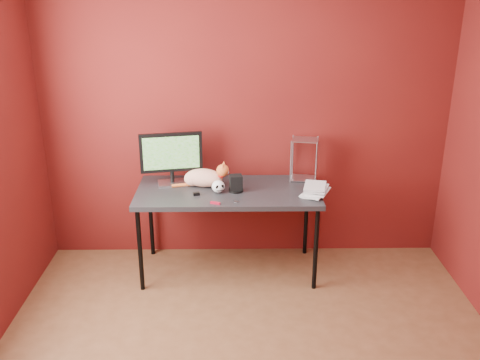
{
  "coord_description": "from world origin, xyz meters",
  "views": [
    {
      "loc": [
        -0.1,
        -2.71,
        2.38
      ],
      "look_at": [
        -0.05,
        1.15,
        0.92
      ],
      "focal_mm": 40.0,
      "sensor_mm": 36.0,
      "label": 1
    }
  ],
  "objects_px": {
    "cat": "(204,178)",
    "speaker": "(236,184)",
    "monitor": "(171,156)",
    "skull_mug": "(218,186)",
    "desk": "(228,195)",
    "book_stack": "(308,138)"
  },
  "relations": [
    {
      "from": "monitor",
      "to": "speaker",
      "type": "relative_size",
      "value": 3.7
    },
    {
      "from": "cat",
      "to": "speaker",
      "type": "xyz_separation_m",
      "value": [
        0.26,
        -0.12,
        -0.01
      ]
    },
    {
      "from": "desk",
      "to": "speaker",
      "type": "xyz_separation_m",
      "value": [
        0.07,
        -0.03,
        0.11
      ]
    },
    {
      "from": "book_stack",
      "to": "cat",
      "type": "bearing_deg",
      "value": 169.47
    },
    {
      "from": "skull_mug",
      "to": "speaker",
      "type": "distance_m",
      "value": 0.15
    },
    {
      "from": "skull_mug",
      "to": "cat",
      "type": "bearing_deg",
      "value": 111.95
    },
    {
      "from": "cat",
      "to": "speaker",
      "type": "height_order",
      "value": "cat"
    },
    {
      "from": "desk",
      "to": "speaker",
      "type": "distance_m",
      "value": 0.14
    },
    {
      "from": "cat",
      "to": "skull_mug",
      "type": "height_order",
      "value": "cat"
    },
    {
      "from": "skull_mug",
      "to": "speaker",
      "type": "height_order",
      "value": "speaker"
    },
    {
      "from": "cat",
      "to": "skull_mug",
      "type": "xyz_separation_m",
      "value": [
        0.12,
        -0.14,
        -0.02
      ]
    },
    {
      "from": "cat",
      "to": "book_stack",
      "type": "height_order",
      "value": "book_stack"
    },
    {
      "from": "cat",
      "to": "desk",
      "type": "bearing_deg",
      "value": -11.29
    },
    {
      "from": "skull_mug",
      "to": "desk",
      "type": "bearing_deg",
      "value": 18.39
    },
    {
      "from": "speaker",
      "to": "desk",
      "type": "bearing_deg",
      "value": 147.48
    },
    {
      "from": "desk",
      "to": "speaker",
      "type": "bearing_deg",
      "value": -25.54
    },
    {
      "from": "skull_mug",
      "to": "speaker",
      "type": "relative_size",
      "value": 0.8
    },
    {
      "from": "desk",
      "to": "cat",
      "type": "relative_size",
      "value": 3.13
    },
    {
      "from": "monitor",
      "to": "cat",
      "type": "distance_m",
      "value": 0.33
    },
    {
      "from": "cat",
      "to": "book_stack",
      "type": "bearing_deg",
      "value": 1.36
    },
    {
      "from": "speaker",
      "to": "book_stack",
      "type": "bearing_deg",
      "value": -10.83
    },
    {
      "from": "monitor",
      "to": "skull_mug",
      "type": "relative_size",
      "value": 4.6
    }
  ]
}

